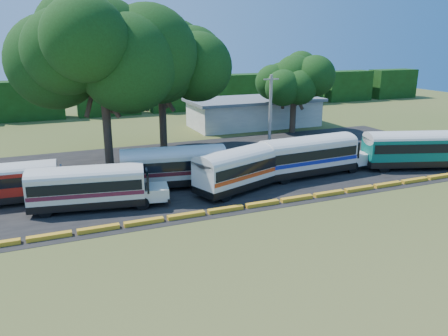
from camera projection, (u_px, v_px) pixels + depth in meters
name	position (u px, v px, depth m)	size (l,w,h in m)	color
ground	(211.00, 219.00, 30.39)	(160.00, 160.00, 0.00)	#384F1A
asphalt_strip	(176.00, 172.00, 41.40)	(64.00, 24.00, 0.02)	black
curb	(206.00, 212.00, 31.24)	(53.70, 0.45, 0.30)	gold
terminal_building	(254.00, 112.00, 63.01)	(19.00, 9.00, 4.00)	silver
treeline_backdrop	(108.00, 97.00, 72.14)	(130.00, 4.00, 6.00)	black
bus_red	(6.00, 181.00, 32.81)	(9.73, 2.89, 3.16)	black
bus_cream_west	(90.00, 185.00, 31.81)	(10.26, 4.11, 3.28)	black
bus_cream_east	(176.00, 164.00, 36.61)	(10.91, 4.26, 3.49)	black
bus_white_red	(246.00, 165.00, 36.16)	(11.14, 6.27, 3.58)	black
bus_white_blue	(310.00, 153.00, 39.74)	(11.37, 3.46, 3.69)	black
bus_teal	(415.00, 147.00, 42.00)	(11.44, 6.00, 3.66)	black
tree_west	(101.00, 47.00, 39.32)	(12.20, 12.20, 15.95)	#332819
tree_center	(160.00, 55.00, 45.82)	(11.21, 11.21, 14.64)	#332819
tree_east	(295.00, 76.00, 57.05)	(7.37, 7.37, 10.22)	#332819
utility_pole	(270.00, 119.00, 42.70)	(1.60, 0.30, 8.88)	gray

